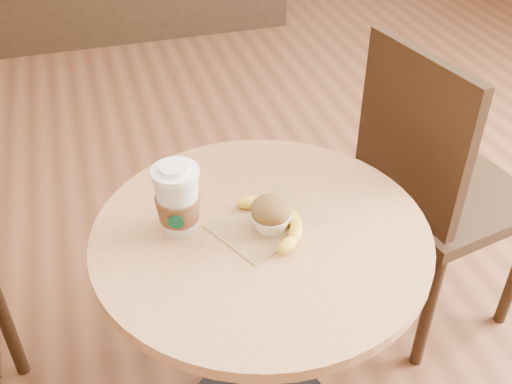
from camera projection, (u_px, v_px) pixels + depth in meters
cafe_table at (261, 290)px, 1.47m from camera, size 0.77×0.77×0.75m
chair_right at (434, 186)px, 1.82m from camera, size 0.52×0.52×1.01m
kraft_bag at (267, 221)px, 1.38m from camera, size 0.29×0.27×0.00m
coffee_cup at (178, 201)px, 1.31m from camera, size 0.10×0.11×0.17m
muffin at (271, 214)px, 1.33m from camera, size 0.09×0.09×0.08m
banana at (276, 221)px, 1.35m from camera, size 0.17×0.24×0.03m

